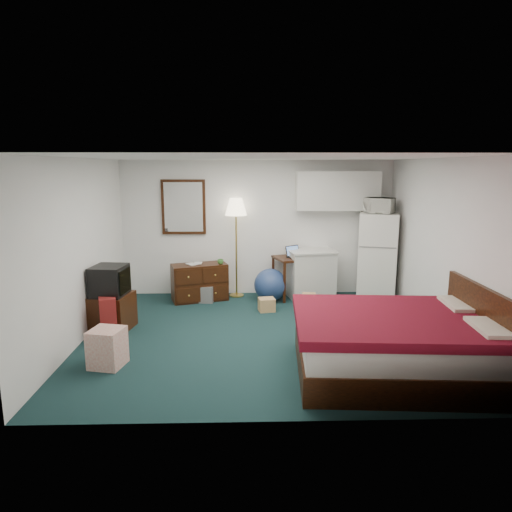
{
  "coord_description": "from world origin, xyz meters",
  "views": [
    {
      "loc": [
        -0.25,
        -6.19,
        2.39
      ],
      "look_at": [
        -0.08,
        0.11,
        1.14
      ],
      "focal_mm": 32.0,
      "sensor_mm": 36.0,
      "label": 1
    }
  ],
  "objects_px": {
    "dresser": "(200,282)",
    "floor_lamp": "(236,248)",
    "tv_stand": "(112,312)",
    "fridge": "(377,257)",
    "suitcase": "(108,316)",
    "desk": "(292,277)",
    "kitchen_counter": "(311,275)",
    "bed": "(394,345)"
  },
  "relations": [
    {
      "from": "dresser",
      "to": "floor_lamp",
      "type": "bearing_deg",
      "value": 2.62
    },
    {
      "from": "dresser",
      "to": "tv_stand",
      "type": "height_order",
      "value": "dresser"
    },
    {
      "from": "floor_lamp",
      "to": "fridge",
      "type": "height_order",
      "value": "floor_lamp"
    },
    {
      "from": "dresser",
      "to": "fridge",
      "type": "distance_m",
      "value": 3.22
    },
    {
      "from": "suitcase",
      "to": "fridge",
      "type": "bearing_deg",
      "value": 2.96
    },
    {
      "from": "dresser",
      "to": "tv_stand",
      "type": "distance_m",
      "value": 1.88
    },
    {
      "from": "desk",
      "to": "kitchen_counter",
      "type": "relative_size",
      "value": 0.88
    },
    {
      "from": "floor_lamp",
      "to": "kitchen_counter",
      "type": "height_order",
      "value": "floor_lamp"
    },
    {
      "from": "suitcase",
      "to": "desk",
      "type": "bearing_deg",
      "value": 15.36
    },
    {
      "from": "floor_lamp",
      "to": "kitchen_counter",
      "type": "distance_m",
      "value": 1.45
    },
    {
      "from": "fridge",
      "to": "bed",
      "type": "relative_size",
      "value": 0.72
    },
    {
      "from": "kitchen_counter",
      "to": "bed",
      "type": "bearing_deg",
      "value": -91.07
    },
    {
      "from": "desk",
      "to": "bed",
      "type": "relative_size",
      "value": 0.35
    },
    {
      "from": "fridge",
      "to": "suitcase",
      "type": "xyz_separation_m",
      "value": [
        -4.32,
        -1.67,
        -0.5
      ]
    },
    {
      "from": "fridge",
      "to": "dresser",
      "type": "bearing_deg",
      "value": -165.57
    },
    {
      "from": "kitchen_counter",
      "to": "tv_stand",
      "type": "xyz_separation_m",
      "value": [
        -3.18,
        -1.59,
        -0.16
      ]
    },
    {
      "from": "dresser",
      "to": "floor_lamp",
      "type": "distance_m",
      "value": 0.92
    },
    {
      "from": "dresser",
      "to": "suitcase",
      "type": "relative_size",
      "value": 1.67
    },
    {
      "from": "kitchen_counter",
      "to": "fridge",
      "type": "height_order",
      "value": "fridge"
    },
    {
      "from": "suitcase",
      "to": "bed",
      "type": "bearing_deg",
      "value": -37.95
    },
    {
      "from": "floor_lamp",
      "to": "fridge",
      "type": "bearing_deg",
      "value": -7.31
    },
    {
      "from": "dresser",
      "to": "floor_lamp",
      "type": "relative_size",
      "value": 0.53
    },
    {
      "from": "floor_lamp",
      "to": "suitcase",
      "type": "bearing_deg",
      "value": -132.14
    },
    {
      "from": "tv_stand",
      "to": "suitcase",
      "type": "bearing_deg",
      "value": -76.3
    },
    {
      "from": "bed",
      "to": "tv_stand",
      "type": "distance_m",
      "value": 4.01
    },
    {
      "from": "dresser",
      "to": "tv_stand",
      "type": "relative_size",
      "value": 1.66
    },
    {
      "from": "bed",
      "to": "floor_lamp",
      "type": "bearing_deg",
      "value": 123.31
    },
    {
      "from": "desk",
      "to": "kitchen_counter",
      "type": "bearing_deg",
      "value": -21.61
    },
    {
      "from": "kitchen_counter",
      "to": "tv_stand",
      "type": "distance_m",
      "value": 3.56
    },
    {
      "from": "kitchen_counter",
      "to": "bed",
      "type": "height_order",
      "value": "kitchen_counter"
    },
    {
      "from": "floor_lamp",
      "to": "tv_stand",
      "type": "height_order",
      "value": "floor_lamp"
    },
    {
      "from": "dresser",
      "to": "bed",
      "type": "distance_m",
      "value": 3.98
    },
    {
      "from": "bed",
      "to": "tv_stand",
      "type": "xyz_separation_m",
      "value": [
        -3.69,
        1.58,
        -0.08
      ]
    },
    {
      "from": "desk",
      "to": "tv_stand",
      "type": "bearing_deg",
      "value": -168.76
    },
    {
      "from": "bed",
      "to": "desk",
      "type": "bearing_deg",
      "value": 108.71
    },
    {
      "from": "bed",
      "to": "tv_stand",
      "type": "relative_size",
      "value": 3.75
    },
    {
      "from": "desk",
      "to": "fridge",
      "type": "height_order",
      "value": "fridge"
    },
    {
      "from": "kitchen_counter",
      "to": "desk",
      "type": "bearing_deg",
      "value": 166.56
    },
    {
      "from": "floor_lamp",
      "to": "tv_stand",
      "type": "xyz_separation_m",
      "value": [
        -1.82,
        -1.73,
        -0.64
      ]
    },
    {
      "from": "bed",
      "to": "suitcase",
      "type": "height_order",
      "value": "bed"
    },
    {
      "from": "suitcase",
      "to": "tv_stand",
      "type": "bearing_deg",
      "value": 75.56
    },
    {
      "from": "bed",
      "to": "suitcase",
      "type": "distance_m",
      "value": 3.9
    }
  ]
}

